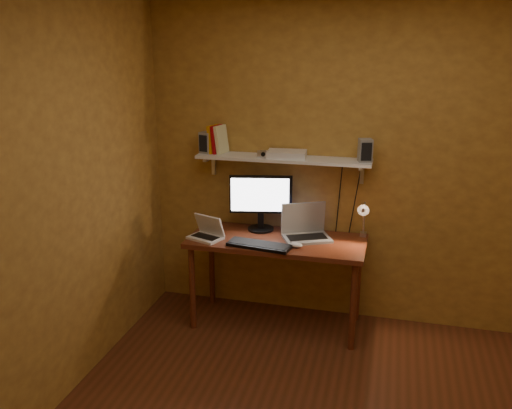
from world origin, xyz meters
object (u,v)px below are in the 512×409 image
(wall_shelf, at_px, (283,159))
(netbook, at_px, (207,232))
(monitor, at_px, (261,200))
(speaker_left, at_px, (207,143))
(router, at_px, (287,154))
(laptop, at_px, (305,229))
(desk_lamp, at_px, (364,216))
(desk, at_px, (277,249))
(shelf_camera, at_px, (263,154))
(speaker_right, at_px, (365,150))
(mouse, at_px, (296,245))
(keyboard, at_px, (259,245))

(wall_shelf, height_order, netbook, wall_shelf)
(monitor, distance_m, speaker_left, 0.65)
(router, bearing_deg, laptop, -29.62)
(laptop, bearing_deg, desk_lamp, -21.78)
(desk, bearing_deg, router, 81.55)
(netbook, xyz_separation_m, shelf_camera, (0.39, 0.26, 0.60))
(desk, distance_m, speaker_left, 1.04)
(speaker_right, bearing_deg, shelf_camera, 167.09)
(mouse, relative_size, desk_lamp, 0.28)
(wall_shelf, xyz_separation_m, monitor, (-0.18, -0.01, -0.35))
(netbook, xyz_separation_m, mouse, (0.72, -0.02, -0.03))
(keyboard, height_order, desk_lamp, desk_lamp)
(desk, distance_m, netbook, 0.57)
(laptop, relative_size, speaker_left, 2.52)
(laptop, xyz_separation_m, speaker_left, (-0.85, 0.10, 0.64))
(speaker_right, relative_size, router, 0.58)
(monitor, xyz_separation_m, router, (0.21, 0.02, 0.39))
(monitor, bearing_deg, speaker_right, -12.08)
(monitor, relative_size, desk_lamp, 1.36)
(desk_lamp, xyz_separation_m, speaker_left, (-1.30, 0.07, 0.50))
(speaker_left, relative_size, shelf_camera, 1.77)
(wall_shelf, bearing_deg, speaker_left, 179.77)
(monitor, distance_m, laptop, 0.44)
(laptop, distance_m, speaker_left, 1.07)
(laptop, bearing_deg, speaker_left, 147.33)
(wall_shelf, xyz_separation_m, netbook, (-0.54, -0.32, -0.56))
(monitor, relative_size, router, 1.66)
(monitor, bearing_deg, mouse, -53.92)
(mouse, xyz_separation_m, speaker_left, (-0.82, 0.34, 0.69))
(netbook, relative_size, speaker_left, 1.76)
(monitor, relative_size, netbook, 1.66)
(desk, bearing_deg, wall_shelf, 90.00)
(router, bearing_deg, keyboard, -106.99)
(netbook, xyz_separation_m, speaker_right, (1.18, 0.30, 0.66))
(desk, height_order, router, router)
(shelf_camera, relative_size, router, 0.32)
(speaker_right, height_order, shelf_camera, speaker_right)
(wall_shelf, relative_size, router, 4.57)
(desk, height_order, monitor, monitor)
(wall_shelf, distance_m, mouse, 0.70)
(keyboard, relative_size, speaker_right, 2.77)
(desk, xyz_separation_m, shelf_camera, (-0.15, 0.14, 0.74))
(wall_shelf, distance_m, keyboard, 0.72)
(desk, distance_m, speaker_right, 1.04)
(desk, height_order, laptop, laptop)
(netbook, distance_m, keyboard, 0.46)
(desk, bearing_deg, laptop, 24.20)
(laptop, relative_size, shelf_camera, 4.47)
(wall_shelf, height_order, monitor, wall_shelf)
(netbook, distance_m, speaker_right, 1.39)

